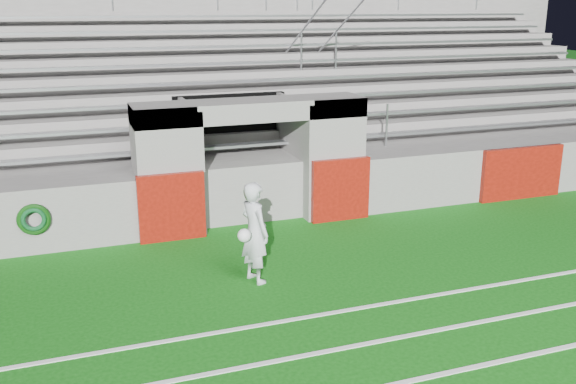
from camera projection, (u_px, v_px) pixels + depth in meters
name	position (u px, v px, depth m)	size (l,w,h in m)	color
ground	(313.00, 286.00, 10.60)	(90.00, 90.00, 0.00)	#0D530E
stadium_structure	(204.00, 118.00, 17.37)	(26.00, 8.48, 5.42)	slate
goalkeeper_with_ball	(254.00, 232.00, 10.56)	(0.65, 0.73, 1.72)	silver
hose_coil	(34.00, 220.00, 11.65)	(0.60, 0.15, 0.60)	#0C380B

